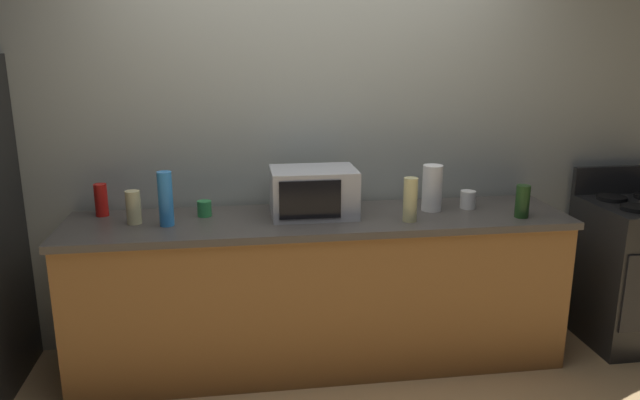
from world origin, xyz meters
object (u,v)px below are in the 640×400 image
object	(u,v)px
microwave	(313,192)
paper_towel_roll	(432,188)
bottle_spray_cleaner	(166,199)
bottle_wine	(522,201)
bottle_hot_sauce	(101,200)
mug_white	(468,200)
stove_range	(633,271)
bottle_hand_soap	(133,207)
mug_green	(204,209)
bottle_vinegar	(410,200)

from	to	relation	value
microwave	paper_towel_roll	distance (m)	0.70
bottle_spray_cleaner	bottle_wine	bearing A→B (deg)	-3.58
paper_towel_roll	bottle_hot_sauce	bearing A→B (deg)	175.30
bottle_spray_cleaner	mug_white	bearing A→B (deg)	3.40
stove_range	bottle_hand_soap	distance (m)	3.07
mug_green	bottle_spray_cleaner	bearing A→B (deg)	-141.70
microwave	mug_white	distance (m)	0.93
bottle_spray_cleaner	mug_white	world-z (taller)	bottle_spray_cleaner
bottle_vinegar	bottle_wine	size ratio (longest dim) A/B	1.32
paper_towel_roll	mug_white	xyz separation A→B (m)	(0.23, 0.01, -0.08)
bottle_vinegar	mug_white	distance (m)	0.47
microwave	bottle_spray_cleaner	xyz separation A→B (m)	(-0.81, -0.09, 0.01)
bottle_vinegar	paper_towel_roll	bearing A→B (deg)	46.14
bottle_spray_cleaner	bottle_vinegar	world-z (taller)	bottle_spray_cleaner
mug_green	bottle_hot_sauce	bearing A→B (deg)	170.82
bottle_hand_soap	mug_green	distance (m)	0.39
paper_towel_roll	bottle_wine	size ratio (longest dim) A/B	1.46
bottle_wine	mug_green	world-z (taller)	bottle_wine
bottle_wine	bottle_hand_soap	bearing A→B (deg)	175.11
bottle_wine	paper_towel_roll	bearing A→B (deg)	155.07
mug_white	paper_towel_roll	bearing A→B (deg)	-176.67
stove_range	mug_green	xyz separation A→B (m)	(-2.65, 0.11, 0.48)
bottle_hot_sauce	bottle_hand_soap	bearing A→B (deg)	-42.03
bottle_hot_sauce	mug_green	distance (m)	0.59
mug_white	bottle_vinegar	bearing A→B (deg)	-153.30
bottle_hot_sauce	bottle_wine	size ratio (longest dim) A/B	1.00
paper_towel_roll	microwave	bearing A→B (deg)	-179.82
stove_range	bottle_hand_soap	xyz separation A→B (m)	(-3.02, 0.02, 0.53)
microwave	bottle_spray_cleaner	size ratio (longest dim) A/B	1.62
bottle_spray_cleaner	bottle_vinegar	bearing A→B (deg)	-4.64
bottle_spray_cleaner	mug_white	distance (m)	1.74
bottle_hot_sauce	mug_white	world-z (taller)	bottle_hot_sauce
mug_white	bottle_wine	bearing A→B (deg)	-44.61
stove_range	bottle_spray_cleaner	world-z (taller)	bottle_spray_cleaner
stove_range	bottle_hand_soap	size ratio (longest dim) A/B	5.90
paper_towel_roll	mug_green	world-z (taller)	paper_towel_roll
bottle_hot_sauce	mug_green	size ratio (longest dim) A/B	2.09
microwave	bottle_hot_sauce	world-z (taller)	microwave
stove_range	bottle_hot_sauce	world-z (taller)	bottle_hot_sauce
bottle_hand_soap	bottle_vinegar	world-z (taller)	bottle_vinegar
microwave	bottle_vinegar	xyz separation A→B (m)	(0.51, -0.19, -0.01)
paper_towel_roll	bottle_vinegar	size ratio (longest dim) A/B	1.10
mug_white	mug_green	bearing A→B (deg)	178.18
bottle_hot_sauce	bottle_wine	xyz separation A→B (m)	(2.35, -0.37, -0.00)
bottle_wine	mug_green	xyz separation A→B (m)	(-1.78, 0.28, -0.05)
bottle_wine	mug_white	world-z (taller)	bottle_wine
bottle_vinegar	bottle_hand_soap	bearing A→B (deg)	173.62
stove_range	bottle_hand_soap	bearing A→B (deg)	179.60
paper_towel_roll	bottle_wine	bearing A→B (deg)	-24.93
mug_green	stove_range	bearing A→B (deg)	-2.44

